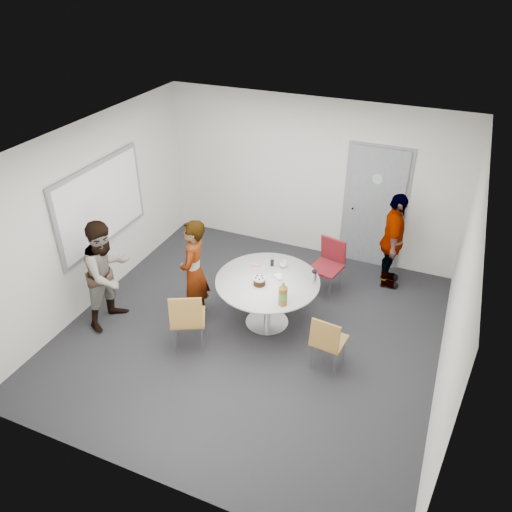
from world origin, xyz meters
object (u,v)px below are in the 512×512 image
at_px(door, 374,208).
at_px(chair_near_right, 327,339).
at_px(chair_far, 329,261).
at_px(person_right, 393,241).
at_px(chair_near_left, 187,317).
at_px(whiteboard, 101,204).
at_px(person_left, 108,273).
at_px(person_main, 194,272).
at_px(table, 269,287).

distance_m(door, chair_near_right, 2.83).
xyz_separation_m(chair_far, person_right, (0.83, 0.55, 0.24)).
relative_size(chair_near_right, chair_far, 0.92).
bearing_deg(chair_near_left, whiteboard, 128.98).
xyz_separation_m(chair_near_left, person_right, (2.15, 2.60, 0.22)).
bearing_deg(whiteboard, person_left, -53.74).
bearing_deg(person_right, chair_near_right, 160.63).
distance_m(person_main, person_right, 3.08).
distance_m(table, person_left, 2.24).
distance_m(table, chair_far, 1.26).
bearing_deg(person_right, chair_near_left, 130.50).
distance_m(whiteboard, chair_far, 3.49).
relative_size(chair_near_left, chair_near_right, 1.12).
relative_size(door, chair_near_left, 2.29).
relative_size(whiteboard, chair_near_right, 2.30).
relative_size(chair_far, person_main, 0.57).
distance_m(chair_near_right, person_left, 3.12).
bearing_deg(person_main, chair_near_left, 7.83).
height_order(table, chair_far, table).
xyz_separation_m(chair_near_right, chair_far, (-0.46, 1.69, 0.05)).
xyz_separation_m(chair_near_right, person_left, (-3.10, -0.20, 0.30)).
height_order(door, chair_near_right, door).
xyz_separation_m(chair_near_right, person_main, (-2.02, 0.31, 0.29)).
xyz_separation_m(person_left, person_right, (3.48, 2.45, -0.01)).
height_order(whiteboard, person_left, whiteboard).
height_order(chair_near_left, person_main, person_main).
bearing_deg(door, chair_far, -110.56).
relative_size(whiteboard, chair_far, 2.11).
relative_size(person_main, person_right, 1.00).
bearing_deg(person_left, whiteboard, 44.68).
relative_size(chair_near_right, person_left, 0.52).
height_order(chair_far, person_main, person_main).
xyz_separation_m(door, person_left, (-3.05, -2.98, -0.23)).
xyz_separation_m(chair_far, person_main, (-1.57, -1.38, 0.24)).
xyz_separation_m(table, chair_far, (0.54, 1.14, -0.10)).
distance_m(door, chair_far, 1.25).
distance_m(whiteboard, chair_near_right, 3.77).
relative_size(door, person_left, 1.33).
distance_m(table, person_right, 2.18).
bearing_deg(chair_near_right, door, 97.22).
xyz_separation_m(chair_near_left, person_left, (-1.32, 0.15, 0.23)).
relative_size(whiteboard, person_right, 1.21).
relative_size(whiteboard, person_left, 1.19).
bearing_deg(chair_near_left, chair_far, 30.93).
xyz_separation_m(person_main, person_right, (2.40, 1.94, -0.00)).
relative_size(person_main, person_left, 0.99).
distance_m(chair_far, person_right, 1.03).
distance_m(chair_near_right, person_main, 2.07).
distance_m(table, chair_near_left, 1.20).
bearing_deg(door, chair_near_left, -118.88).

